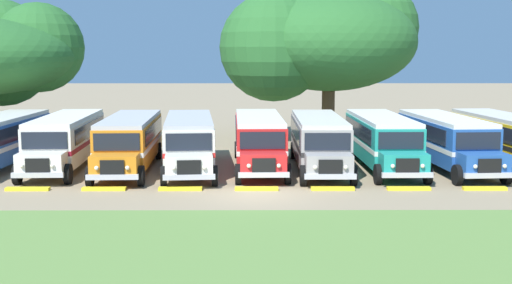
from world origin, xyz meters
name	(u,v)px	position (x,y,z in m)	size (l,w,h in m)	color
ground_plane	(257,195)	(0.00, 0.00, 0.00)	(220.00, 220.00, 0.00)	#937F60
foreground_grass_strip	(258,241)	(0.00, -7.31, 0.00)	(80.00, 8.75, 0.01)	olive
parked_bus_slot_0	(0,139)	(-14.03, 7.14, 1.58)	(2.80, 10.85, 2.82)	#23519E
parked_bus_slot_1	(66,139)	(-10.47, 7.31, 1.58)	(3.09, 10.89, 2.82)	silver
parked_bus_slot_2	(130,140)	(-6.85, 6.78, 1.58)	(3.04, 10.89, 2.82)	orange
parked_bus_slot_3	(189,140)	(-3.61, 6.74, 1.58)	(3.52, 10.97, 2.82)	silver
parked_bus_slot_4	(259,139)	(0.17, 7.32, 1.58)	(2.95, 10.87, 2.82)	red
parked_bus_slot_5	(319,140)	(3.43, 6.87, 1.58)	(2.72, 10.85, 2.82)	#9E9993
parked_bus_slot_6	(382,139)	(6.94, 7.22, 1.58)	(2.84, 10.86, 2.82)	teal
parked_bus_slot_7	(446,139)	(10.43, 7.10, 1.58)	(3.33, 10.94, 2.82)	#23519E
parked_bus_slot_8	(505,138)	(13.91, 7.66, 1.58)	(3.53, 10.97, 2.82)	yellow
curb_wheelstop_1	(28,189)	(-10.52, 1.00, 0.07)	(2.00, 0.36, 0.15)	yellow
curb_wheelstop_2	(104,189)	(-7.01, 1.00, 0.07)	(2.00, 0.36, 0.15)	yellow
curb_wheelstop_3	(180,189)	(-3.51, 1.00, 0.07)	(2.00, 0.36, 0.15)	yellow
curb_wheelstop_4	(257,189)	(0.00, 1.00, 0.07)	(2.00, 0.36, 0.15)	yellow
curb_wheelstop_5	(333,189)	(3.51, 1.00, 0.07)	(2.00, 0.36, 0.15)	yellow
curb_wheelstop_6	(409,188)	(7.01, 1.00, 0.07)	(2.00, 0.36, 0.15)	yellow
curb_wheelstop_7	(485,188)	(10.52, 1.00, 0.07)	(2.00, 0.36, 0.15)	yellow
broad_shade_tree	(324,40)	(4.94, 19.38, 7.18)	(14.43, 12.65, 11.49)	brown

